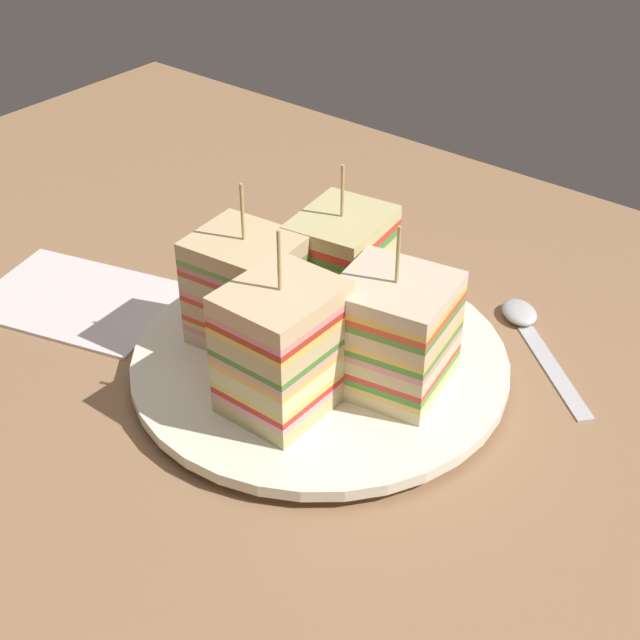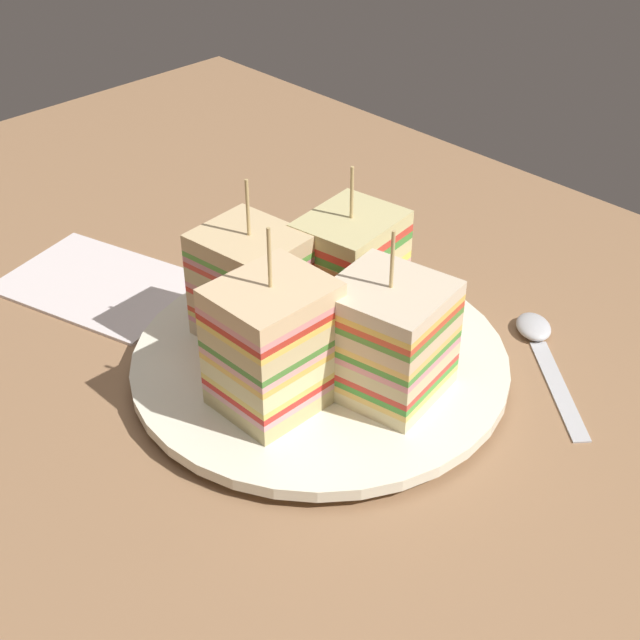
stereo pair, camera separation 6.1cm
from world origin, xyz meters
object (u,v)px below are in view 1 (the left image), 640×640
object	(u,v)px
sandwich_wedge_0	(341,267)
sandwich_wedge_3	(393,334)
spoon	(528,327)
napkin	(78,298)
plate	(320,363)
sandwich_wedge_1	(247,290)
chip_pile	(292,330)
sandwich_wedge_2	(282,348)

from	to	relation	value
sandwich_wedge_0	sandwich_wedge_3	size ratio (longest dim) A/B	1.01
spoon	sandwich_wedge_3	bearing A→B (deg)	114.89
napkin	plate	bearing A→B (deg)	-167.02
sandwich_wedge_1	chip_pile	bearing A→B (deg)	24.93
plate	sandwich_wedge_2	world-z (taller)	sandwich_wedge_2
plate	sandwich_wedge_3	world-z (taller)	sandwich_wedge_3
sandwich_wedge_3	spoon	distance (cm)	14.18
sandwich_wedge_1	sandwich_wedge_2	bearing A→B (deg)	-36.73
spoon	plate	bearing A→B (deg)	96.96
sandwich_wedge_0	sandwich_wedge_1	bearing A→B (deg)	-34.03
plate	sandwich_wedge_1	world-z (taller)	sandwich_wedge_1
sandwich_wedge_1	napkin	world-z (taller)	sandwich_wedge_1
sandwich_wedge_2	napkin	distance (cm)	22.28
sandwich_wedge_3	spoon	size ratio (longest dim) A/B	1.00
chip_pile	napkin	xyz separation A→B (cm)	(17.71, 4.84, -2.17)
plate	spoon	bearing A→B (deg)	-123.41
sandwich_wedge_2	napkin	world-z (taller)	sandwich_wedge_2
sandwich_wedge_1	chip_pile	world-z (taller)	sandwich_wedge_1
spoon	napkin	distance (cm)	34.44
sandwich_wedge_3	spoon	xyz separation A→B (cm)	(-3.54, -12.79, -5.00)
chip_pile	sandwich_wedge_1	bearing A→B (deg)	30.86
plate	sandwich_wedge_2	size ratio (longest dim) A/B	2.06
sandwich_wedge_3	napkin	xyz separation A→B (cm)	(25.69, 5.41, -5.14)
chip_pile	plate	bearing A→B (deg)	176.70
sandwich_wedge_2	sandwich_wedge_3	size ratio (longest dim) A/B	1.08
sandwich_wedge_0	sandwich_wedge_3	bearing A→B (deg)	52.24
chip_pile	napkin	size ratio (longest dim) A/B	0.40
plate	chip_pile	bearing A→B (deg)	-3.30
plate	sandwich_wedge_0	size ratio (longest dim) A/B	2.19
sandwich_wedge_0	napkin	bearing A→B (deg)	-70.05
sandwich_wedge_0	spoon	bearing A→B (deg)	119.67
plate	napkin	size ratio (longest dim) A/B	1.73
sandwich_wedge_0	napkin	xyz separation A→B (cm)	(18.22, 9.68, -5.26)
sandwich_wedge_2	plate	bearing A→B (deg)	13.07
sandwich_wedge_2	napkin	xyz separation A→B (cm)	(21.57, -0.59, -5.56)
sandwich_wedge_1	spoon	distance (cm)	21.18
sandwich_wedge_0	sandwich_wedge_2	size ratio (longest dim) A/B	0.94
plate	sandwich_wedge_0	world-z (taller)	sandwich_wedge_0
napkin	chip_pile	bearing A→B (deg)	-164.72
sandwich_wedge_2	chip_pile	bearing A→B (deg)	35.20
sandwich_wedge_0	sandwich_wedge_3	distance (cm)	8.61
sandwich_wedge_1	sandwich_wedge_3	distance (cm)	10.81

